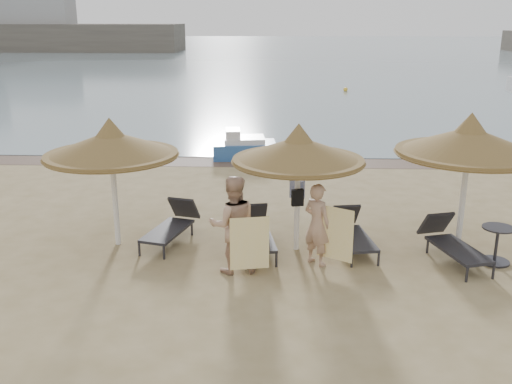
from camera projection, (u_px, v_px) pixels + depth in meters
ground at (275, 276)px, 11.40m from camera, size 160.00×160.00×0.00m
sea at (279, 51)px, 87.81m from camera, size 200.00×140.00×0.03m
wet_sand_strip at (277, 162)px, 20.38m from camera, size 200.00×1.60×0.01m
far_shore at (113, 31)px, 85.85m from camera, size 150.00×54.80×12.00m
palapa_left at (111, 145)px, 12.34m from camera, size 2.94×2.94×2.91m
palapa_center at (298, 150)px, 12.08m from camera, size 2.86×2.86×2.84m
palapa_right at (469, 142)px, 12.04m from camera, size 3.09×3.09×3.07m
lounger_far_left at (172, 224)px, 13.14m from camera, size 1.14×2.06×0.88m
lounger_near_left at (256, 231)px, 12.69m from camera, size 0.97×2.06×0.88m
lounger_near_right at (352, 232)px, 12.71m from camera, size 0.93×1.99×0.85m
lounger_far_right at (451, 242)px, 12.09m from camera, size 1.17×2.07×0.88m
side_table at (496, 246)px, 11.93m from camera, size 0.66×0.66×0.80m
person_left at (233, 217)px, 11.30m from camera, size 1.19×0.89×2.33m
person_right at (317, 218)px, 11.70m from camera, size 1.10×1.08×2.03m
towel_left at (250, 244)px, 11.08m from camera, size 0.76×0.17×1.08m
towel_right at (335, 234)px, 11.51m from camera, size 0.69×0.43×1.12m
bag_patterned at (297, 189)px, 12.52m from camera, size 0.34×0.23×0.41m
bag_dark at (298, 198)px, 12.22m from camera, size 0.28×0.15×0.37m
pedal_boat at (244, 147)px, 20.93m from camera, size 2.41×1.57×1.06m
buoy_mid at (346, 89)px, 39.60m from camera, size 0.31×0.31×0.31m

